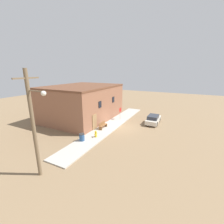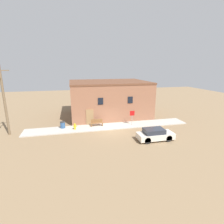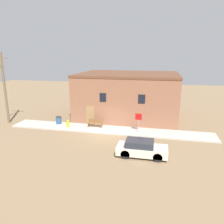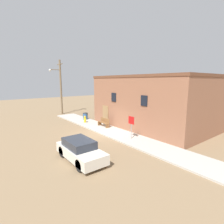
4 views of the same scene
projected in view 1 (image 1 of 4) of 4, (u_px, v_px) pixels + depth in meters
name	position (u px, v px, depth m)	size (l,w,h in m)	color
ground_plane	(119.00, 127.00, 21.31)	(80.00, 80.00, 0.00)	#846B4C
sidewalk	(111.00, 125.00, 21.84)	(21.25, 2.52, 0.12)	#B2ADA3
brick_building	(83.00, 102.00, 24.64)	(11.94, 9.26, 5.47)	#8E5B42
fire_hydrant	(96.00, 134.00, 17.77)	(0.50, 0.24, 0.78)	gold
stop_sign	(120.00, 111.00, 24.07)	(0.64, 0.06, 1.90)	gray
bench	(103.00, 125.00, 20.51)	(1.53, 0.44, 0.89)	brown
trash_bin	(82.00, 137.00, 16.87)	(0.62, 0.62, 0.82)	#2D517F
utility_pole	(34.00, 123.00, 10.43)	(1.80, 1.75, 7.93)	brown
parked_car	(153.00, 119.00, 22.71)	(3.90, 1.63, 1.30)	black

